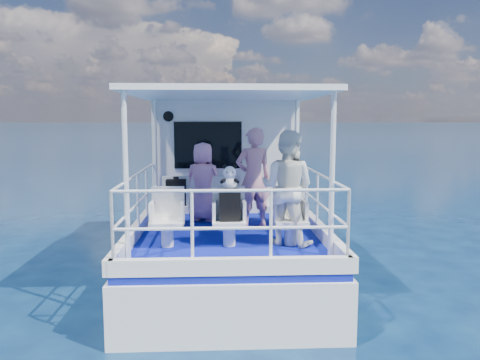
# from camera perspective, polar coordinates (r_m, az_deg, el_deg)

# --- Properties ---
(ground) EXTENTS (2000.00, 2000.00, 0.00)m
(ground) POSITION_cam_1_polar(r_m,az_deg,el_deg) (8.23, -1.49, -12.04)
(ground) COLOR #081E3F
(ground) RESTS_ON ground
(hull) EXTENTS (3.00, 7.00, 1.60)m
(hull) POSITION_cam_1_polar(r_m,az_deg,el_deg) (9.18, -1.62, -9.99)
(hull) COLOR white
(hull) RESTS_ON ground
(deck) EXTENTS (2.90, 6.90, 0.10)m
(deck) POSITION_cam_1_polar(r_m,az_deg,el_deg) (8.96, -1.64, -4.79)
(deck) COLOR navy
(deck) RESTS_ON hull
(cabin) EXTENTS (2.85, 2.00, 2.20)m
(cabin) POSITION_cam_1_polar(r_m,az_deg,el_deg) (10.09, -1.80, 3.15)
(cabin) COLOR white
(cabin) RESTS_ON deck
(canopy) EXTENTS (3.00, 3.20, 0.08)m
(canopy) POSITION_cam_1_polar(r_m,az_deg,el_deg) (7.58, -1.54, 10.44)
(canopy) COLOR white
(canopy) RESTS_ON cabin
(canopy_posts) EXTENTS (2.77, 2.97, 2.20)m
(canopy_posts) POSITION_cam_1_polar(r_m,az_deg,el_deg) (7.55, -1.50, 1.80)
(canopy_posts) COLOR white
(canopy_posts) RESTS_ON deck
(railings) EXTENTS (2.84, 3.59, 1.00)m
(railings) POSITION_cam_1_polar(r_m,az_deg,el_deg) (7.31, -1.43, -3.13)
(railings) COLOR white
(railings) RESTS_ON deck
(seat_port_fwd) EXTENTS (0.48, 0.46, 0.38)m
(seat_port_fwd) POSITION_cam_1_polar(r_m,az_deg,el_deg) (8.16, -7.89, -4.32)
(seat_port_fwd) COLOR silver
(seat_port_fwd) RESTS_ON deck
(seat_center_fwd) EXTENTS (0.48, 0.46, 0.38)m
(seat_center_fwd) POSITION_cam_1_polar(r_m,az_deg,el_deg) (8.13, -1.54, -4.30)
(seat_center_fwd) COLOR silver
(seat_center_fwd) RESTS_ON deck
(seat_stbd_fwd) EXTENTS (0.48, 0.46, 0.38)m
(seat_stbd_fwd) POSITION_cam_1_polar(r_m,az_deg,el_deg) (8.20, 4.77, -4.23)
(seat_stbd_fwd) COLOR silver
(seat_stbd_fwd) RESTS_ON deck
(seat_port_aft) EXTENTS (0.48, 0.46, 0.38)m
(seat_port_aft) POSITION_cam_1_polar(r_m,az_deg,el_deg) (6.90, -8.86, -6.47)
(seat_port_aft) COLOR silver
(seat_port_aft) RESTS_ON deck
(seat_center_aft) EXTENTS (0.48, 0.46, 0.38)m
(seat_center_aft) POSITION_cam_1_polar(r_m,az_deg,el_deg) (6.86, -1.32, -6.46)
(seat_center_aft) COLOR silver
(seat_center_aft) RESTS_ON deck
(seat_stbd_aft) EXTENTS (0.48, 0.46, 0.38)m
(seat_stbd_aft) POSITION_cam_1_polar(r_m,az_deg,el_deg) (6.94, 6.17, -6.35)
(seat_stbd_aft) COLOR silver
(seat_stbd_aft) RESTS_ON deck
(passenger_port_fwd) EXTENTS (0.62, 0.52, 1.43)m
(passenger_port_fwd) POSITION_cam_1_polar(r_m,az_deg,el_deg) (8.52, -4.52, -0.21)
(passenger_port_fwd) COLOR #EB98C2
(passenger_port_fwd) RESTS_ON deck
(passenger_stbd_fwd) EXTENTS (0.70, 0.54, 1.70)m
(passenger_stbd_fwd) POSITION_cam_1_polar(r_m,az_deg,el_deg) (7.93, 1.66, 0.25)
(passenger_stbd_fwd) COLOR #C88193
(passenger_stbd_fwd) RESTS_ON deck
(passenger_stbd_aft) EXTENTS (1.02, 0.94, 1.68)m
(passenger_stbd_aft) POSITION_cam_1_polar(r_m,az_deg,el_deg) (6.88, 5.76, -0.96)
(passenger_stbd_aft) COLOR white
(passenger_stbd_aft) RESTS_ON deck
(backpack_port) EXTENTS (0.34, 0.19, 0.44)m
(backpack_port) POSITION_cam_1_polar(r_m,az_deg,el_deg) (8.06, -7.79, -1.50)
(backpack_port) COLOR black
(backpack_port) RESTS_ON seat_port_fwd
(backpack_center) EXTENTS (0.30, 0.17, 0.46)m
(backpack_center) POSITION_cam_1_polar(r_m,az_deg,el_deg) (6.73, -1.25, -3.10)
(backpack_center) COLOR black
(backpack_center) RESTS_ON seat_center_aft
(compact_camera) EXTENTS (0.09, 0.05, 0.05)m
(compact_camera) POSITION_cam_1_polar(r_m,az_deg,el_deg) (8.01, -7.80, 0.24)
(compact_camera) COLOR black
(compact_camera) RESTS_ON backpack_port
(panda) EXTENTS (0.23, 0.19, 0.35)m
(panda) POSITION_cam_1_polar(r_m,az_deg,el_deg) (6.69, -1.27, 0.34)
(panda) COLOR silver
(panda) RESTS_ON backpack_center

